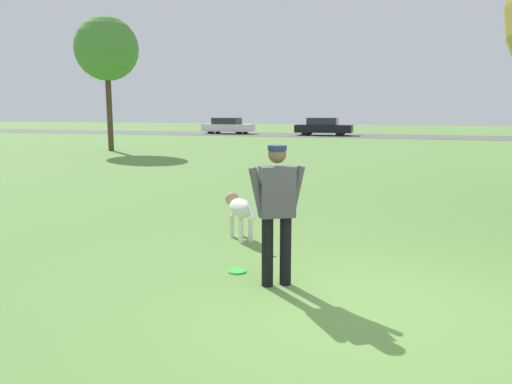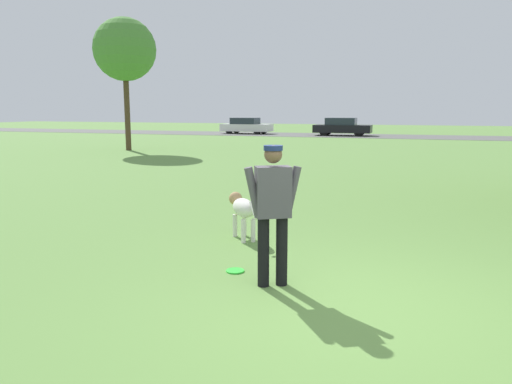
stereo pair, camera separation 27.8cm
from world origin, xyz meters
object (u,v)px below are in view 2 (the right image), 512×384
(dog, at_px, (243,209))
(parked_car_white, at_px, (246,126))
(tree_far_left, at_px, (125,50))
(frisbee, at_px, (235,271))
(person, at_px, (273,205))
(parked_car_black, at_px, (342,127))

(dog, height_order, parked_car_white, parked_car_white)
(tree_far_left, bearing_deg, dog, -50.96)
(frisbee, relative_size, tree_far_left, 0.04)
(dog, relative_size, frisbee, 3.98)
(person, relative_size, parked_car_black, 0.37)
(dog, distance_m, tree_far_left, 18.16)
(person, xyz_separation_m, frisbee, (-0.58, 0.31, -0.91))
(parked_car_white, bearing_deg, dog, -67.84)
(frisbee, bearing_deg, parked_car_white, 110.24)
(frisbee, relative_size, parked_car_black, 0.05)
(frisbee, distance_m, tree_far_left, 19.72)
(tree_far_left, xyz_separation_m, parked_car_black, (7.46, 16.69, -4.04))
(parked_car_black, bearing_deg, dog, -84.19)
(person, height_order, tree_far_left, tree_far_left)
(person, bearing_deg, dog, 90.29)
(person, xyz_separation_m, dog, (-1.06, 1.83, -0.46))
(tree_far_left, relative_size, parked_car_white, 1.53)
(person, bearing_deg, parked_car_black, 68.61)
(tree_far_left, bearing_deg, person, -51.93)
(person, distance_m, parked_car_white, 34.91)
(person, height_order, parked_car_black, person)
(parked_car_white, height_order, parked_car_black, parked_car_black)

